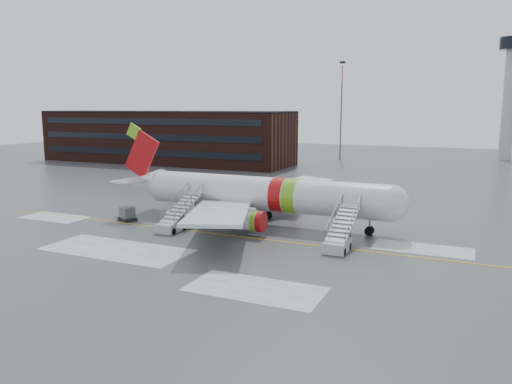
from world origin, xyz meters
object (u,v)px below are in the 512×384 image
at_px(airstair_fwd, 339,238).
at_px(pushback_tug, 177,220).
at_px(uld_container, 127,214).
at_px(airstair_aft, 175,221).
at_px(airliner, 256,194).

bearing_deg(airstair_fwd, pushback_tug, 174.87).
bearing_deg(airstair_fwd, uld_container, 176.48).
distance_m(airstair_aft, uld_container, 7.80).
distance_m(airliner, pushback_tug, 9.27).
bearing_deg(pushback_tug, airstair_fwd, -5.13).
relative_size(airliner, pushback_tug, 10.84).
relative_size(airstair_aft, uld_container, 3.24).
xyz_separation_m(airliner, uld_container, (-14.20, -4.95, -2.66)).
relative_size(pushback_tug, uld_container, 1.36).
bearing_deg(uld_container, airstair_aft, -11.70).
height_order(airliner, uld_container, airliner).
xyz_separation_m(pushback_tug, uld_container, (-6.77, -0.12, 0.03)).
xyz_separation_m(airliner, pushback_tug, (-7.43, -4.84, -2.69)).
relative_size(airliner, airstair_fwd, 4.55).
xyz_separation_m(airstair_fwd, airstair_aft, (-18.06, 0.00, 0.00)).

